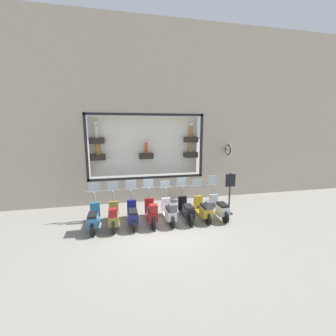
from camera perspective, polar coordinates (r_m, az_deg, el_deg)
The scene contains 11 objects.
ground_plane at distance 8.71m, azimuth -2.19°, elevation -15.45°, with size 120.00×120.00×0.00m, color gray.
building_facade at distance 11.43m, azimuth -5.66°, elevation 13.80°, with size 1.21×36.00×8.81m.
scooter_silver_0 at distance 9.86m, azimuth 12.94°, elevation -9.85°, with size 1.80×0.61×1.67m.
scooter_yellow_1 at distance 9.51m, azimuth 9.11°, elevation -10.28°, with size 1.79×0.61×1.53m.
scooter_black_2 at distance 9.35m, azimuth 4.73°, elevation -10.69°, with size 1.80×0.60×1.64m.
scooter_white_3 at distance 9.11m, azimuth 0.40°, elevation -11.07°, with size 1.80×0.60×1.54m.
scooter_red_4 at distance 8.99m, azimuth -4.22°, elevation -11.24°, with size 1.81×0.60×1.65m.
scooter_navy_5 at distance 8.99m, azimuth -8.94°, elevation -11.70°, with size 1.80×0.60×1.64m.
scooter_olive_6 at distance 8.92m, azimuth -13.68°, elevation -11.83°, with size 1.80×0.60×1.61m.
scooter_teal_7 at distance 9.04m, azimuth -18.37°, elevation -12.05°, with size 1.80×0.61×1.61m.
shop_sign_post at distance 10.20m, azimuth 15.41°, elevation -5.86°, with size 0.36×0.45×1.85m.
Camera 1 is at (-7.72, 1.37, 3.79)m, focal length 24.00 mm.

